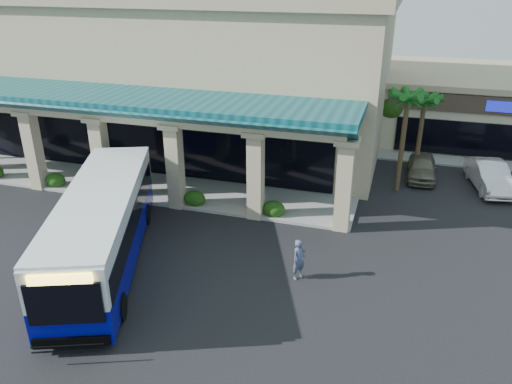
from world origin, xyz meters
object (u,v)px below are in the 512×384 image
(transit_bus, at_px, (103,228))
(pedestrian, at_px, (299,260))
(car_silver, at_px, (422,167))
(car_white, at_px, (490,176))

(transit_bus, height_order, pedestrian, transit_bus)
(pedestrian, xyz_separation_m, car_silver, (4.98, 13.15, -0.18))
(transit_bus, relative_size, car_white, 2.52)
(transit_bus, xyz_separation_m, car_white, (17.23, 13.82, -0.92))
(transit_bus, distance_m, car_silver, 19.71)
(car_white, bearing_deg, transit_bus, -151.89)
(car_silver, bearing_deg, pedestrian, -110.67)
(transit_bus, relative_size, car_silver, 2.93)
(pedestrian, relative_size, car_silver, 0.43)
(transit_bus, height_order, car_silver, transit_bus)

